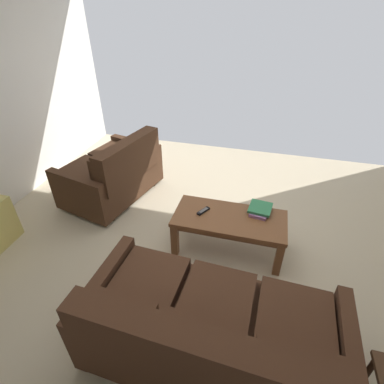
{
  "coord_description": "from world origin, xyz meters",
  "views": [
    {
      "loc": [
        -0.55,
        2.31,
        2.3
      ],
      "look_at": [
        -0.02,
        0.32,
        0.92
      ],
      "focal_mm": 27.37,
      "sensor_mm": 36.0,
      "label": 1
    }
  ],
  "objects_px": {
    "loveseat_near": "(114,173)",
    "coffee_table": "(229,222)",
    "sofa_main": "(210,334)",
    "tv_remote": "(203,211)",
    "book_stack": "(260,209)"
  },
  "relations": [
    {
      "from": "sofa_main",
      "to": "tv_remote",
      "type": "relative_size",
      "value": 11.47
    },
    {
      "from": "loveseat_near",
      "to": "book_stack",
      "type": "bearing_deg",
      "value": 167.16
    },
    {
      "from": "sofa_main",
      "to": "loveseat_near",
      "type": "distance_m",
      "value": 2.48
    },
    {
      "from": "loveseat_near",
      "to": "coffee_table",
      "type": "bearing_deg",
      "value": 159.28
    },
    {
      "from": "coffee_table",
      "to": "book_stack",
      "type": "distance_m",
      "value": 0.35
    },
    {
      "from": "coffee_table",
      "to": "tv_remote",
      "type": "relative_size",
      "value": 7.05
    },
    {
      "from": "book_stack",
      "to": "tv_remote",
      "type": "xyz_separation_m",
      "value": [
        0.57,
        0.16,
        -0.02
      ]
    },
    {
      "from": "loveseat_near",
      "to": "coffee_table",
      "type": "xyz_separation_m",
      "value": [
        -1.62,
        0.61,
        -0.0
      ]
    },
    {
      "from": "sofa_main",
      "to": "coffee_table",
      "type": "relative_size",
      "value": 1.63
    },
    {
      "from": "loveseat_near",
      "to": "book_stack",
      "type": "relative_size",
      "value": 4.4
    },
    {
      "from": "sofa_main",
      "to": "coffee_table",
      "type": "bearing_deg",
      "value": -87.46
    },
    {
      "from": "sofa_main",
      "to": "loveseat_near",
      "type": "bearing_deg",
      "value": -47.58
    },
    {
      "from": "tv_remote",
      "to": "book_stack",
      "type": "bearing_deg",
      "value": -164.14
    },
    {
      "from": "loveseat_near",
      "to": "book_stack",
      "type": "xyz_separation_m",
      "value": [
        -1.91,
        0.44,
        0.1
      ]
    },
    {
      "from": "sofa_main",
      "to": "tv_remote",
      "type": "xyz_separation_m",
      "value": [
        0.33,
        -1.24,
        0.09
      ]
    }
  ]
}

